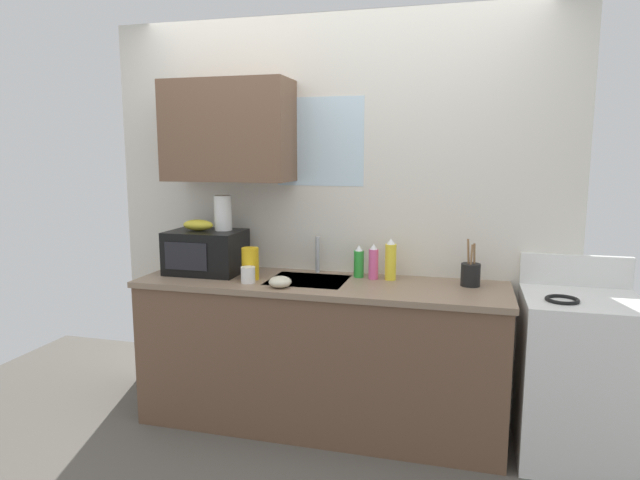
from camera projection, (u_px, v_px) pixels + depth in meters
name	position (u px, v px, depth m)	size (l,w,h in m)	color
kitchen_wall_assembly	(316.00, 201.00, 3.55)	(2.96, 0.42, 2.50)	silver
counter_unit	(320.00, 352.00, 3.37)	(2.19, 0.63, 0.90)	brown
sink_faucet	(318.00, 255.00, 3.53)	(0.03, 0.03, 0.23)	#B2B5BA
stove_range	(577.00, 377.00, 3.00)	(0.60, 0.60, 1.08)	white
microwave	(206.00, 252.00, 3.52)	(0.46, 0.35, 0.27)	black
banana_bunch	(198.00, 225.00, 3.51)	(0.20, 0.11, 0.07)	gold
paper_towel_roll	(223.00, 213.00, 3.50)	(0.11, 0.11, 0.22)	white
dish_soap_bottle_green	(359.00, 262.00, 3.40)	(0.06, 0.06, 0.20)	green
dish_soap_bottle_pink	(373.00, 262.00, 3.35)	(0.06, 0.06, 0.22)	#E55999
dish_soap_bottle_yellow	(391.00, 260.00, 3.32)	(0.07, 0.07, 0.25)	yellow
cereal_canister	(250.00, 264.00, 3.34)	(0.10, 0.10, 0.19)	gold
mug_white	(248.00, 275.00, 3.26)	(0.08, 0.08, 0.10)	white
utensil_crock	(471.00, 274.00, 3.18)	(0.11, 0.11, 0.27)	black
small_bowl	(280.00, 282.00, 3.15)	(0.13, 0.13, 0.07)	beige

